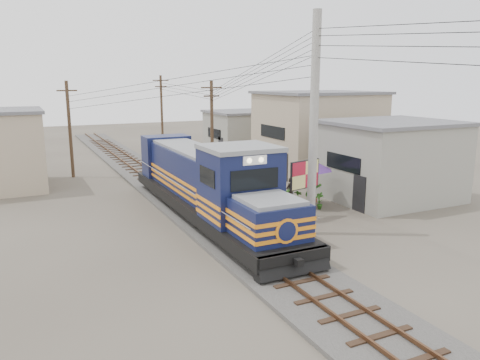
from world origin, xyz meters
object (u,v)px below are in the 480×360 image
billboard (305,176)px  market_umbrella (311,165)px  locomotive (207,185)px  vendor (290,191)px

billboard → market_umbrella: billboard is taller
locomotive → vendor: locomotive is taller
billboard → locomotive: bearing=140.4°
locomotive → market_umbrella: (6.19, -0.13, 0.58)m
market_umbrella → vendor: 2.01m
locomotive → billboard: (4.49, -2.10, 0.46)m
locomotive → market_umbrella: bearing=-1.2°
billboard → market_umbrella: (1.70, 1.97, 0.12)m
market_umbrella → locomotive: bearing=178.8°
market_umbrella → billboard: bearing=-130.8°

